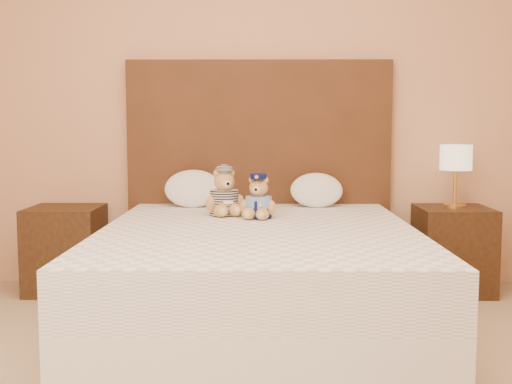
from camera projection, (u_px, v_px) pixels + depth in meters
bed at (258, 279)px, 3.34m from camera, size 1.60×2.00×0.55m
headboard at (259, 174)px, 4.29m from camera, size 1.75×0.08×1.50m
nightstand_left at (66, 249)px, 4.14m from camera, size 0.45×0.45×0.55m
nightstand_right at (453, 250)px, 4.12m from camera, size 0.45×0.45×0.55m
lamp at (456, 161)px, 4.06m from camera, size 0.20×0.20×0.40m
teddy_police at (259, 196)px, 3.61m from camera, size 0.26×0.25×0.25m
teddy_prisoner at (224, 192)px, 3.73m from camera, size 0.31×0.30×0.27m
pillow_left at (193, 187)px, 4.12m from camera, size 0.37×0.24×0.26m
pillow_right at (316, 188)px, 4.12m from camera, size 0.34×0.22×0.24m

